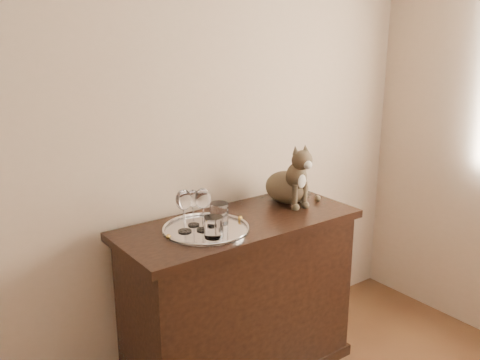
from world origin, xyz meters
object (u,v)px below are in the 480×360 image
object	(u,v)px
wine_glass_a	(184,211)
tumbler_c	(219,213)
sideboard	(239,300)
tumbler_b	(214,227)
wine_glass_b	(193,208)
wine_glass_d	(203,209)
tray	(206,230)
cat	(287,172)

from	to	relation	value
wine_glass_a	tumbler_c	size ratio (longest dim) A/B	1.98
sideboard	tumbler_b	world-z (taller)	tumbler_b
tumbler_c	wine_glass_b	bearing A→B (deg)	154.91
sideboard	wine_glass_d	xyz separation A→B (m)	(-0.22, -0.02, 0.53)
wine_glass_d	tray	bearing A→B (deg)	6.50
tumbler_b	tumbler_c	size ratio (longest dim) A/B	0.95
wine_glass_a	wine_glass_b	world-z (taller)	wine_glass_a
wine_glass_a	cat	xyz separation A→B (m)	(0.66, 0.06, 0.06)
sideboard	tumbler_c	xyz separation A→B (m)	(-0.11, 0.01, 0.48)
wine_glass_d	tumbler_c	xyz separation A→B (m)	(0.11, 0.03, -0.05)
sideboard	tumbler_c	world-z (taller)	tumbler_c
tray	cat	world-z (taller)	cat
wine_glass_a	wine_glass_b	xyz separation A→B (m)	(0.07, 0.04, -0.01)
wine_glass_a	tumbler_b	distance (m)	0.16
wine_glass_a	tumbler_c	world-z (taller)	wine_glass_a
tumbler_b	tumbler_c	xyz separation A→B (m)	(0.11, 0.13, 0.00)
wine_glass_d	tumbler_c	bearing A→B (deg)	14.60
tray	tumbler_b	distance (m)	0.12
cat	tray	bearing A→B (deg)	-164.33
sideboard	tumbler_c	size ratio (longest dim) A/B	11.98
wine_glass_b	tumbler_c	xyz separation A→B (m)	(0.11, -0.05, -0.04)
wine_glass_a	tray	bearing A→B (deg)	-19.04
wine_glass_b	cat	world-z (taller)	cat
wine_glass_d	tumbler_b	world-z (taller)	wine_glass_d
tumbler_c	cat	size ratio (longest dim) A/B	0.30
sideboard	wine_glass_a	size ratio (longest dim) A/B	6.04
tray	tumbler_c	distance (m)	0.11
tray	tumbler_c	xyz separation A→B (m)	(0.09, 0.03, 0.05)
tray	wine_glass_a	size ratio (longest dim) A/B	2.01
wine_glass_b	tumbler_c	world-z (taller)	wine_glass_b
sideboard	wine_glass_b	distance (m)	0.57
tray	wine_glass_d	size ratio (longest dim) A/B	2.01
wine_glass_a	sideboard	bearing A→B (deg)	-3.22
wine_glass_a	cat	world-z (taller)	cat
tray	tumbler_c	size ratio (longest dim) A/B	3.99
sideboard	wine_glass_b	size ratio (longest dim) A/B	6.94
cat	wine_glass_d	bearing A→B (deg)	-164.41
wine_glass_b	cat	size ratio (longest dim) A/B	0.52
tumbler_c	wine_glass_a	bearing A→B (deg)	177.92
sideboard	wine_glass_b	world-z (taller)	wine_glass_b
sideboard	tray	size ratio (longest dim) A/B	3.00
tray	wine_glass_a	distance (m)	0.14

